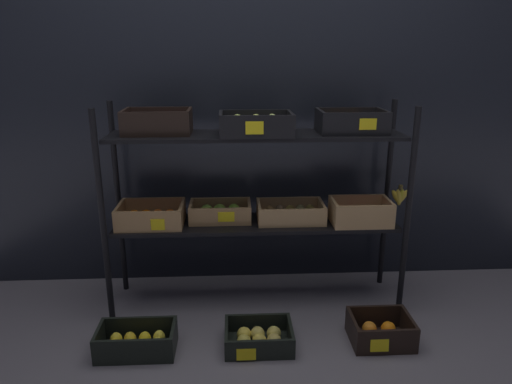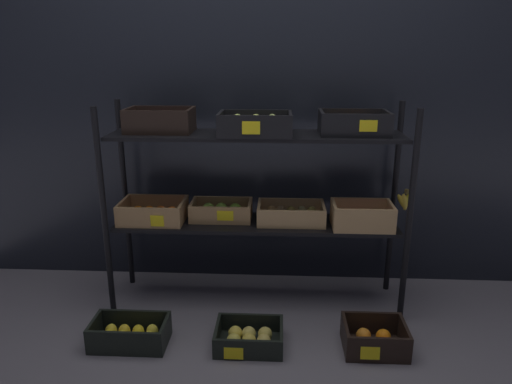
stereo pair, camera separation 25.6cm
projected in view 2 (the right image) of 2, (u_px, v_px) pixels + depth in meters
The scene contains 6 objects.
ground_plane at pixel (256, 299), 2.76m from camera, with size 10.00×10.00×0.00m, color slate.
storefront_wall at pixel (259, 106), 2.80m from camera, with size 3.99×0.12×2.18m, color black.
display_rack at pixel (257, 179), 2.54m from camera, with size 1.71×0.38×1.15m.
crate_ground_lemon at pixel (130, 335), 2.32m from camera, with size 0.38×0.21×0.13m.
crate_ground_apple_gold at pixel (249, 338), 2.31m from camera, with size 0.34×0.25×0.11m.
crate_ground_orange at pixel (374, 340), 2.29m from camera, with size 0.30×0.25×0.13m.
Camera 2 is at (0.13, -2.45, 1.41)m, focal length 32.71 mm.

